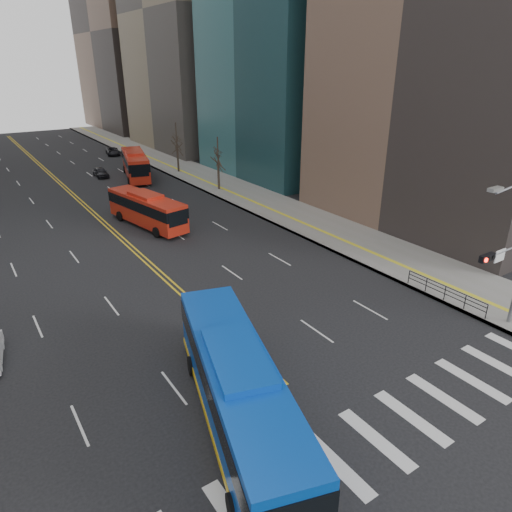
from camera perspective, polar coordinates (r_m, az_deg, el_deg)
ground at (r=21.27m, az=12.42°, el=-22.69°), size 220.00×220.00×0.00m
sidewalk_right at (r=63.63m, az=-5.70°, el=9.44°), size 7.00×130.00×0.15m
crosswalk at (r=21.26m, az=12.42°, el=-22.68°), size 26.70×4.00×0.01m
centerline at (r=67.34m, az=-23.30°, el=8.39°), size 0.55×100.00×0.01m
pedestrian_railing at (r=33.36m, az=22.57°, el=-4.04°), size 0.06×6.06×1.02m
street_trees at (r=45.53m, az=-27.66°, el=7.60°), size 35.20×47.20×7.60m
blue_bus at (r=20.56m, az=-2.25°, el=-16.28°), size 6.54×13.62×3.86m
red_bus_near at (r=46.07m, az=-13.51°, el=5.88°), size 4.36×10.78×3.35m
red_bus_far at (r=66.57m, az=-14.86°, el=11.16°), size 5.57×12.04×3.71m
car_dark_mid at (r=68.87m, az=-18.86°, el=9.89°), size 1.66×3.93×1.33m
car_dark_far at (r=85.04m, az=-17.45°, el=12.37°), size 2.77×4.72×1.23m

